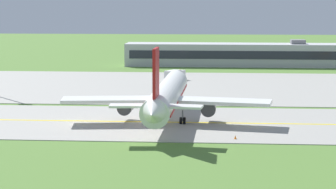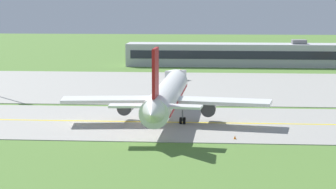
{
  "view_description": "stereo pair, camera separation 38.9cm",
  "coord_description": "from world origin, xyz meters",
  "views": [
    {
      "loc": [
        10.98,
        -98.3,
        19.15
      ],
      "look_at": [
        3.55,
        2.99,
        4.0
      ],
      "focal_mm": 69.04,
      "sensor_mm": 36.0,
      "label": 1
    },
    {
      "loc": [
        11.37,
        -98.27,
        19.15
      ],
      "look_at": [
        3.55,
        2.99,
        4.0
      ],
      "focal_mm": 69.04,
      "sensor_mm": 36.0,
      "label": 2
    }
  ],
  "objects": [
    {
      "name": "ground_plane",
      "position": [
        0.0,
        0.0,
        0.0
      ],
      "size": [
        500.0,
        500.0,
        0.0
      ],
      "primitive_type": "plane",
      "color": "#517A33"
    },
    {
      "name": "airplane_lead",
      "position": [
        3.54,
        0.51,
        4.13
      ],
      "size": [
        32.51,
        39.57,
        12.7
      ],
      "color": "white",
      "rests_on": "ground"
    },
    {
      "name": "apron_pad",
      "position": [
        10.0,
        42.0,
        0.05
      ],
      "size": [
        140.0,
        52.0,
        0.1
      ],
      "primitive_type": "cube",
      "color": "#9E9B93",
      "rests_on": "ground"
    },
    {
      "name": "taxiway_strip",
      "position": [
        0.0,
        0.0,
        0.05
      ],
      "size": [
        240.0,
        28.0,
        0.1
      ],
      "primitive_type": "cube",
      "color": "#9E9B93",
      "rests_on": "ground"
    },
    {
      "name": "taxiway_centreline",
      "position": [
        0.0,
        0.0,
        0.11
      ],
      "size": [
        220.0,
        0.6,
        0.01
      ],
      "primitive_type": "cube",
      "color": "yellow",
      "rests_on": "taxiway_strip"
    },
    {
      "name": "terminal_building",
      "position": [
        20.38,
        86.59,
        3.22
      ],
      "size": [
        69.86,
        9.31,
        7.6
      ],
      "color": "#B2B2B7",
      "rests_on": "ground"
    },
    {
      "name": "service_truck_baggage",
      "position": [
        1.64,
        51.03,
        1.53
      ],
      "size": [
        4.79,
        6.22,
        2.6
      ],
      "color": "silver",
      "rests_on": "ground"
    },
    {
      "name": "traffic_cone_near_edge",
      "position": [
        13.85,
        -11.46,
        0.3
      ],
      "size": [
        0.44,
        0.44,
        0.6
      ],
      "primitive_type": "cone",
      "color": "orange",
      "rests_on": "ground"
    }
  ]
}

